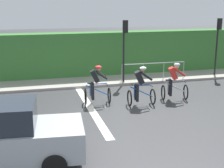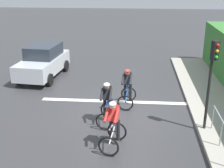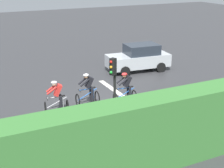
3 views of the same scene
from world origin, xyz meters
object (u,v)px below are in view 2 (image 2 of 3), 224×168
traffic_light_near_crossing (212,73)px  cyclist_mid (127,88)px  car_silver (43,61)px  cyclist_lead (113,125)px  cyclist_second (107,104)px

traffic_light_near_crossing → cyclist_mid: bearing=-36.2°
cyclist_mid → car_silver: size_ratio=0.39×
cyclist_lead → cyclist_second: 1.74m
cyclist_second → traffic_light_near_crossing: bearing=174.0°
cyclist_second → traffic_light_near_crossing: size_ratio=0.50×
cyclist_lead → car_silver: (4.41, -6.97, 0.08)m
cyclist_lead → traffic_light_near_crossing: traffic_light_near_crossing is taller
cyclist_lead → traffic_light_near_crossing: (-3.22, -1.32, 1.43)m
cyclist_mid → traffic_light_near_crossing: 3.86m
cyclist_lead → cyclist_second: size_ratio=1.00×
cyclist_lead → cyclist_mid: bearing=-95.3°
cyclist_mid → cyclist_lead: bearing=84.7°
cyclist_mid → traffic_light_near_crossing: (-2.90, 2.12, 1.43)m
cyclist_lead → cyclist_mid: 3.45m
cyclist_lead → cyclist_mid: size_ratio=1.00×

